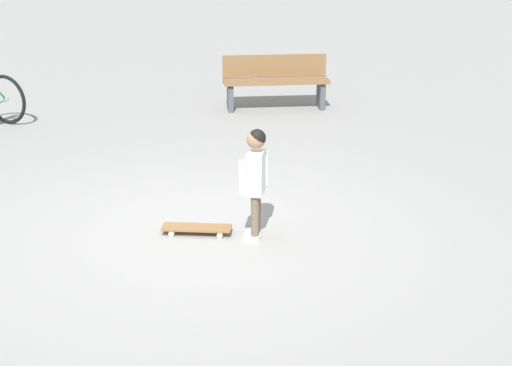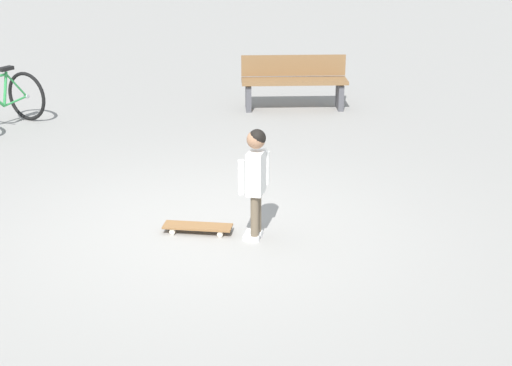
{
  "view_description": "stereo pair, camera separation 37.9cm",
  "coord_description": "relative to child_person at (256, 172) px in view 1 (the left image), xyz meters",
  "views": [
    {
      "loc": [
        1.88,
        6.59,
        2.94
      ],
      "look_at": [
        -0.42,
        0.38,
        0.55
      ],
      "focal_mm": 54.0,
      "sensor_mm": 36.0,
      "label": 1
    },
    {
      "loc": [
        1.52,
        6.71,
        2.94
      ],
      "look_at": [
        -0.42,
        0.38,
        0.55
      ],
      "focal_mm": 54.0,
      "sensor_mm": 36.0,
      "label": 2
    }
  ],
  "objects": [
    {
      "name": "child_person",
      "position": [
        0.0,
        0.0,
        0.0
      ],
      "size": [
        0.35,
        0.28,
        1.06
      ],
      "color": "brown",
      "rests_on": "ground"
    },
    {
      "name": "skateboard",
      "position": [
        0.49,
        -0.29,
        -0.6
      ],
      "size": [
        0.68,
        0.45,
        0.07
      ],
      "color": "olive",
      "rests_on": "ground"
    },
    {
      "name": "street_bench",
      "position": [
        -2.0,
        -4.53,
        -0.23
      ],
      "size": [
        1.66,
        0.83,
        0.8
      ],
      "color": "brown",
      "rests_on": "ground"
    },
    {
      "name": "ground_plane",
      "position": [
        0.42,
        -0.38,
        -0.66
      ],
      "size": [
        50.0,
        50.0,
        0.0
      ],
      "primitive_type": "plane",
      "color": "gray"
    }
  ]
}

